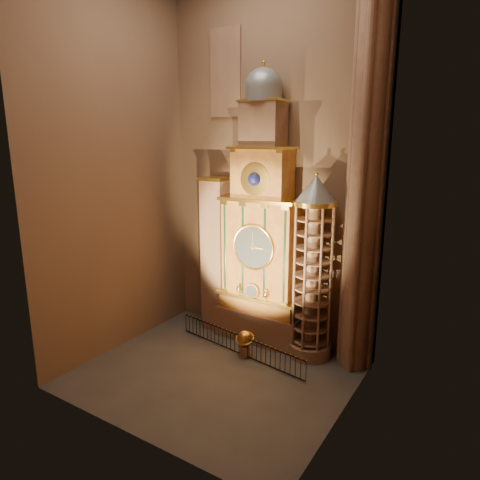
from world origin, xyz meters
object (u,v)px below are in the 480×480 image
Objects in this scene: stair_turret at (313,270)px; astronomical_clock at (261,238)px; celestial_globe at (245,341)px; iron_railing at (239,344)px; portrait_tower at (216,254)px.

astronomical_clock is at bearing 175.70° from stair_turret.
astronomical_clock reaches higher than celestial_globe.
celestial_globe is at bearing 1.56° from iron_railing.
astronomical_clock is 6.24m from celestial_globe.
stair_turret reaches higher than celestial_globe.
astronomical_clock is 3.78m from stair_turret.
portrait_tower reaches higher than iron_railing.
stair_turret is at bearing -2.33° from portrait_tower.
portrait_tower is 6.91m from stair_turret.
portrait_tower is at bearing 179.71° from astronomical_clock.
iron_railing is at bearing -148.07° from stair_turret.
stair_turret reaches higher than portrait_tower.
iron_railing is (3.34, -2.50, -4.49)m from portrait_tower.
astronomical_clock reaches higher than stair_turret.
astronomical_clock is at bearing -0.29° from portrait_tower.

